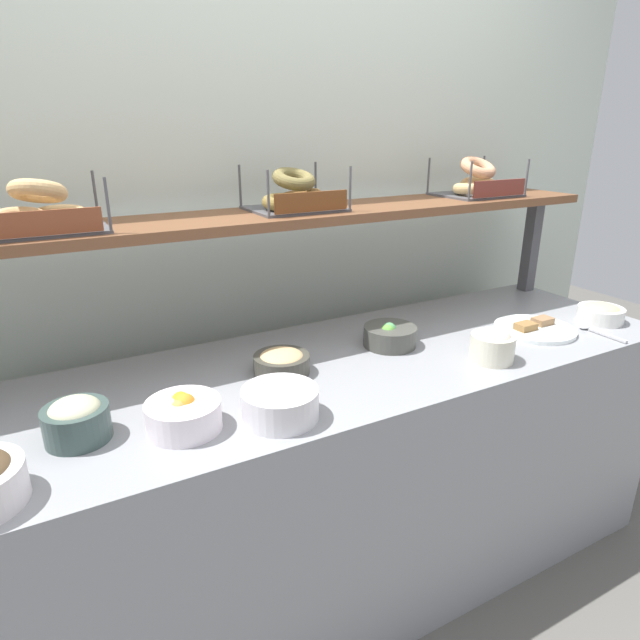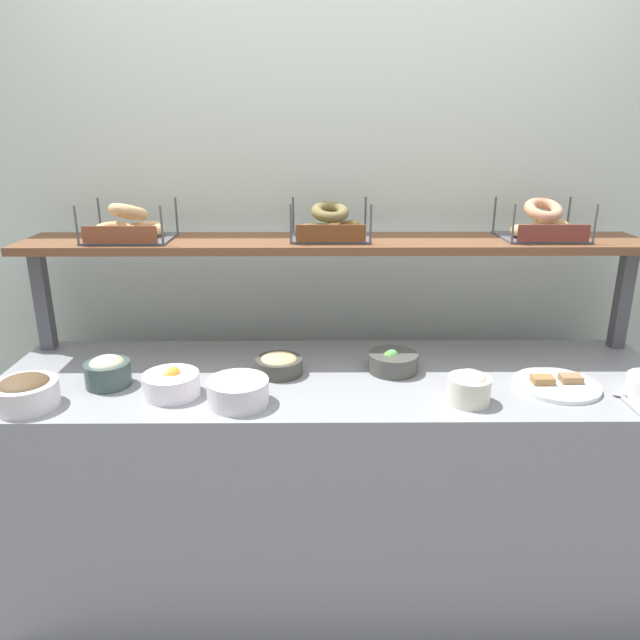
# 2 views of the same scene
# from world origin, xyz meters

# --- Properties ---
(ground_plane) EXTENTS (8.00, 8.00, 0.00)m
(ground_plane) POSITION_xyz_m (0.00, 0.00, 0.00)
(ground_plane) COLOR #595651
(back_wall) EXTENTS (3.55, 0.06, 2.40)m
(back_wall) POSITION_xyz_m (0.00, 0.55, 1.20)
(back_wall) COLOR silver
(back_wall) RESTS_ON ground_plane
(deli_counter) EXTENTS (2.35, 0.70, 0.85)m
(deli_counter) POSITION_xyz_m (0.00, 0.00, 0.42)
(deli_counter) COLOR gray
(deli_counter) RESTS_ON ground_plane
(shelf_riser_right) EXTENTS (0.05, 0.05, 0.40)m
(shelf_riser_right) POSITION_xyz_m (1.11, 0.27, 1.05)
(shelf_riser_right) COLOR #4C4C51
(shelf_riser_right) RESTS_ON deli_counter
(upper_shelf) EXTENTS (2.31, 0.32, 0.03)m
(upper_shelf) POSITION_xyz_m (0.00, 0.27, 1.26)
(upper_shelf) COLOR brown
(upper_shelf) RESTS_ON shelf_riser_left
(bowl_hummus) EXTENTS (0.17, 0.17, 0.07)m
(bowl_hummus) POSITION_xyz_m (-0.20, 0.02, 0.89)
(bowl_hummus) COLOR #403E36
(bowl_hummus) RESTS_ON deli_counter
(bowl_fruit_salad) EXTENTS (0.18, 0.18, 0.09)m
(bowl_fruit_salad) POSITION_xyz_m (-0.54, -0.15, 0.89)
(bowl_fruit_salad) COLOR white
(bowl_fruit_salad) RESTS_ON deli_counter
(bowl_cream_cheese) EXTENTS (0.19, 0.19, 0.10)m
(bowl_cream_cheese) POSITION_xyz_m (-0.31, -0.22, 0.90)
(bowl_cream_cheese) COLOR white
(bowl_cream_cheese) RESTS_ON deli_counter
(bowl_tuna_salad) EXTENTS (0.15, 0.15, 0.10)m
(bowl_tuna_salad) POSITION_xyz_m (-0.76, -0.08, 0.90)
(bowl_tuna_salad) COLOR #384B47
(bowl_tuna_salad) RESTS_ON deli_counter
(bowl_veggie_mix) EXTENTS (0.17, 0.17, 0.08)m
(bowl_veggie_mix) POSITION_xyz_m (0.20, 0.03, 0.89)
(bowl_veggie_mix) COLOR #484842
(bowl_veggie_mix) RESTS_ON deli_counter
(bowl_egg_salad) EXTENTS (0.16, 0.16, 0.07)m
(bowl_egg_salad) POSITION_xyz_m (1.03, -0.15, 0.88)
(bowl_egg_salad) COLOR silver
(bowl_egg_salad) RESTS_ON deli_counter
(bowl_potato_salad) EXTENTS (0.14, 0.14, 0.11)m
(bowl_potato_salad) POSITION_xyz_m (0.41, -0.22, 0.90)
(bowl_potato_salad) COLOR silver
(bowl_potato_salad) RESTS_ON deli_counter
(serving_plate_white) EXTENTS (0.28, 0.28, 0.04)m
(serving_plate_white) POSITION_xyz_m (0.73, -0.11, 0.86)
(serving_plate_white) COLOR white
(serving_plate_white) RESTS_ON deli_counter
(serving_spoon_near_plate) EXTENTS (0.04, 0.18, 0.01)m
(serving_spoon_near_plate) POSITION_xyz_m (0.91, -0.22, 0.86)
(serving_spoon_near_plate) COLOR #B7B7BC
(serving_spoon_near_plate) RESTS_ON deli_counter
(bagel_basket_plain) EXTENTS (0.31, 0.24, 0.14)m
(bagel_basket_plain) POSITION_xyz_m (-0.75, 0.26, 1.33)
(bagel_basket_plain) COLOR #4C4C51
(bagel_basket_plain) RESTS_ON upper_shelf
(bagel_basket_cinnamon_raisin) EXTENTS (0.29, 0.26, 0.14)m
(bagel_basket_cinnamon_raisin) POSITION_xyz_m (-0.02, 0.28, 1.33)
(bagel_basket_cinnamon_raisin) COLOR #4C4C51
(bagel_basket_cinnamon_raisin) RESTS_ON upper_shelf
(bagel_basket_sesame) EXTENTS (0.30, 0.26, 0.15)m
(bagel_basket_sesame) POSITION_xyz_m (0.77, 0.28, 1.33)
(bagel_basket_sesame) COLOR #4C4C51
(bagel_basket_sesame) RESTS_ON upper_shelf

